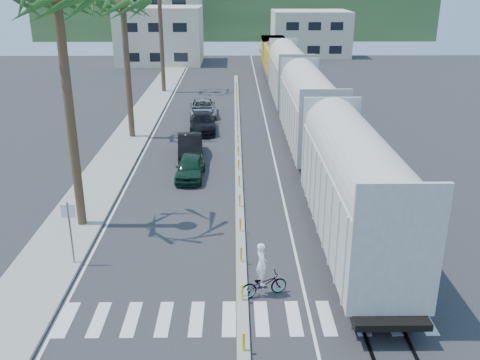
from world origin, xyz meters
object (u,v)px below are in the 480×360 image
Objects in this scene: car_second at (190,146)px; cyclist at (263,279)px; street_sign at (70,225)px; car_lead at (190,167)px.

car_second is 2.13× the size of cyclist.
car_second is at bearing -4.04° from cyclist.
street_sign is 0.72× the size of car_lead.
street_sign is 15.66m from car_second.
cyclist is at bearing -72.27° from car_lead.
street_sign reaches higher than car_second.
car_lead is at bearing 68.70° from street_sign.
street_sign reaches higher than cyclist.
car_lead is 4.20m from car_second.
car_second is 18.05m from cyclist.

